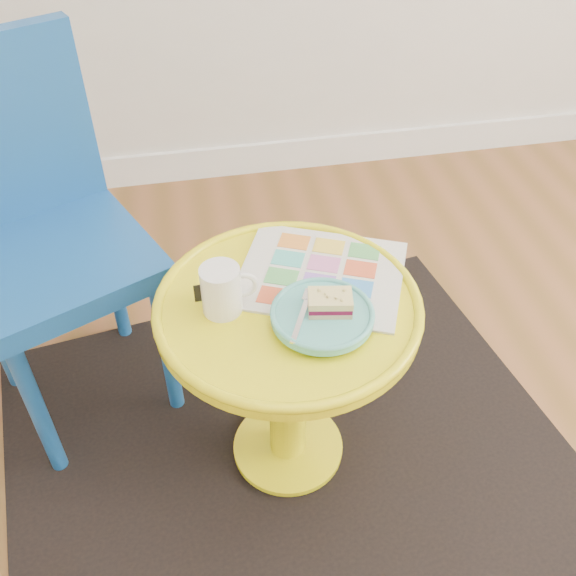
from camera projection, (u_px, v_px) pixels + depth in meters
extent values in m
cube|color=white|center=(339.00, 150.00, 2.51)|extent=(4.00, 0.02, 0.12)
cube|color=black|center=(288.00, 449.00, 1.56)|extent=(1.45, 1.29, 0.01)
cylinder|color=yellow|center=(288.00, 447.00, 1.55)|extent=(0.26, 0.26, 0.02)
cylinder|color=yellow|center=(288.00, 386.00, 1.40)|extent=(0.08, 0.08, 0.44)
cylinder|color=yellow|center=(288.00, 308.00, 1.24)|extent=(0.52, 0.52, 0.03)
cylinder|color=#164D94|center=(39.00, 413.00, 1.39)|extent=(0.04, 0.04, 0.41)
cylinder|color=#164D94|center=(168.00, 350.00, 1.53)|extent=(0.04, 0.04, 0.41)
cylinder|color=#164D94|center=(113.00, 280.00, 1.71)|extent=(0.04, 0.04, 0.41)
cube|color=#164D94|center=(55.00, 261.00, 1.39)|extent=(0.52, 0.52, 0.05)
cube|color=silver|center=(321.00, 274.00, 1.29)|extent=(0.41, 0.38, 0.01)
cylinder|color=white|center=(221.00, 290.00, 1.19)|extent=(0.08, 0.08, 0.10)
torus|color=white|center=(243.00, 285.00, 1.19)|extent=(0.06, 0.01, 0.06)
cylinder|color=#D1B78C|center=(219.00, 272.00, 1.16)|extent=(0.07, 0.07, 0.01)
cylinder|color=#54B3AC|center=(322.00, 320.00, 1.19)|extent=(0.07, 0.07, 0.01)
cylinder|color=#54B3AC|center=(322.00, 315.00, 1.18)|extent=(0.19, 0.19, 0.01)
cube|color=#D3BC8C|center=(330.00, 308.00, 1.18)|extent=(0.09, 0.07, 0.01)
cube|color=maroon|center=(330.00, 303.00, 1.17)|extent=(0.09, 0.07, 0.01)
cube|color=#EADB8C|center=(330.00, 298.00, 1.16)|extent=(0.09, 0.07, 0.01)
cube|color=silver|center=(300.00, 321.00, 1.16)|extent=(0.06, 0.11, 0.00)
cube|color=silver|center=(309.00, 296.00, 1.21)|extent=(0.03, 0.04, 0.00)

